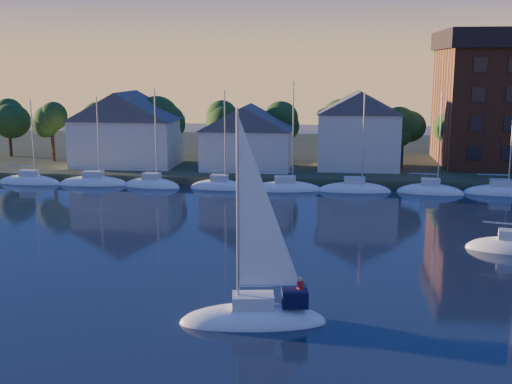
% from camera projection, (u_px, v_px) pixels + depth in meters
% --- Properties ---
extents(shoreline_land, '(160.00, 50.00, 2.00)m').
position_uv_depth(shoreline_land, '(301.00, 157.00, 98.91)').
color(shoreline_land, '#303921').
rests_on(shoreline_land, ground).
extents(wooden_dock, '(120.00, 3.00, 1.00)m').
position_uv_depth(wooden_dock, '(291.00, 184.00, 76.51)').
color(wooden_dock, brown).
rests_on(wooden_dock, ground).
extents(clubhouse_west, '(13.65, 9.45, 9.64)m').
position_uv_depth(clubhouse_west, '(127.00, 128.00, 83.76)').
color(clubhouse_west, white).
rests_on(clubhouse_west, shoreline_land).
extents(clubhouse_centre, '(11.55, 8.40, 8.08)m').
position_uv_depth(clubhouse_centre, '(247.00, 136.00, 81.08)').
color(clubhouse_centre, white).
rests_on(clubhouse_centre, shoreline_land).
extents(clubhouse_east, '(10.50, 8.40, 9.80)m').
position_uv_depth(clubhouse_east, '(358.00, 129.00, 81.22)').
color(clubhouse_east, white).
rests_on(clubhouse_east, shoreline_land).
extents(tree_line, '(93.40, 5.40, 8.90)m').
position_uv_depth(tree_line, '(312.00, 117.00, 85.59)').
color(tree_line, '#382519').
rests_on(tree_line, shoreline_land).
extents(moored_fleet, '(87.50, 2.40, 12.05)m').
position_uv_depth(moored_fleet, '(290.00, 188.00, 73.57)').
color(moored_fleet, white).
rests_on(moored_fleet, ground).
extents(hero_sailboat, '(8.44, 3.75, 12.93)m').
position_uv_depth(hero_sailboat, '(256.00, 313.00, 35.35)').
color(hero_sailboat, white).
rests_on(hero_sailboat, ground).
extents(drifting_sailboat_right, '(6.93, 3.61, 10.68)m').
position_uv_depth(drifting_sailboat_right, '(510.00, 250.00, 49.05)').
color(drifting_sailboat_right, white).
rests_on(drifting_sailboat_right, ground).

